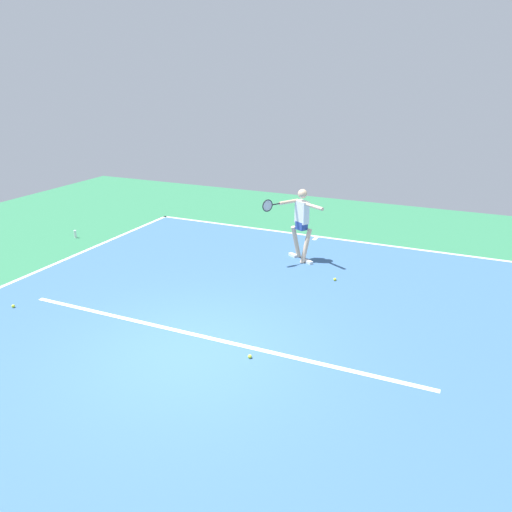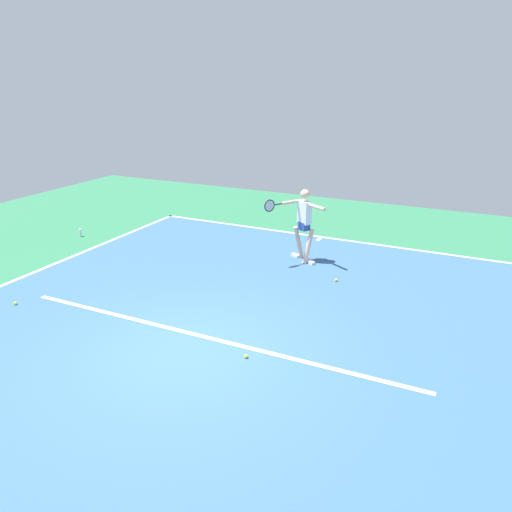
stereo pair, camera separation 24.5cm
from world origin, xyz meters
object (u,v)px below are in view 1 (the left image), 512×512
object	(u,v)px
tennis_player	(301,220)
tennis_ball_by_sideline	(13,306)
tennis_ball_near_service_line	(335,279)
tennis_ball_far_corner	(250,356)
water_bottle	(75,234)

from	to	relation	value
tennis_player	tennis_ball_by_sideline	distance (m)	6.55
tennis_player	tennis_ball_near_service_line	distance (m)	1.79
tennis_player	tennis_ball_far_corner	distance (m)	4.84
tennis_ball_by_sideline	tennis_ball_near_service_line	size ratio (longest dim) A/B	1.00
tennis_ball_by_sideline	tennis_ball_far_corner	size ratio (longest dim) A/B	1.00
tennis_ball_far_corner	water_bottle	xyz separation A→B (m)	(7.18, -3.78, 0.08)
tennis_ball_by_sideline	water_bottle	size ratio (longest dim) A/B	0.30
tennis_ball_by_sideline	tennis_ball_far_corner	xyz separation A→B (m)	(-5.06, -0.21, 0.00)
tennis_ball_far_corner	water_bottle	distance (m)	8.11
tennis_player	water_bottle	distance (m)	6.49
tennis_ball_far_corner	tennis_ball_near_service_line	world-z (taller)	same
tennis_ball_near_service_line	water_bottle	xyz separation A→B (m)	(7.53, -0.03, 0.08)
tennis_player	tennis_ball_near_service_line	bearing A→B (deg)	172.26
tennis_player	water_bottle	size ratio (longest dim) A/B	8.16
tennis_player	tennis_ball_far_corner	xyz separation A→B (m)	(-0.81, 4.67, -1.00)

